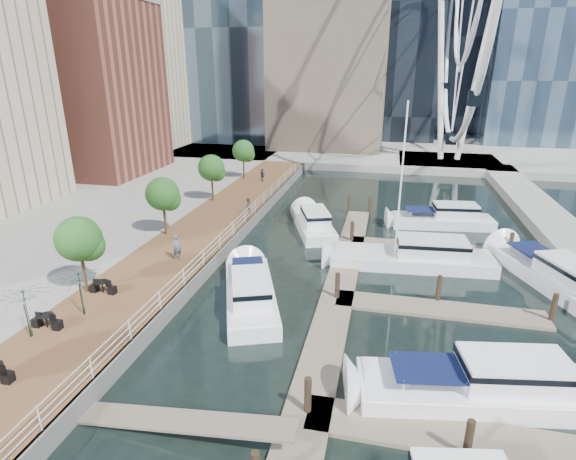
# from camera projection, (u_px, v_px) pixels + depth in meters

# --- Properties ---
(ground) EXTENTS (520.00, 520.00, 0.00)m
(ground) POSITION_uv_depth(u_px,v_px,m) (252.00, 374.00, 20.90)
(ground) COLOR black
(ground) RESTS_ON ground
(boardwalk) EXTENTS (6.00, 60.00, 1.00)m
(boardwalk) POSITION_uv_depth(u_px,v_px,m) (200.00, 238.00, 36.37)
(boardwalk) COLOR brown
(boardwalk) RESTS_ON ground
(seawall) EXTENTS (0.25, 60.00, 1.00)m
(seawall) POSITION_uv_depth(u_px,v_px,m) (235.00, 241.00, 35.75)
(seawall) COLOR #595954
(seawall) RESTS_ON ground
(land_far) EXTENTS (200.00, 114.00, 1.00)m
(land_far) POSITION_uv_depth(u_px,v_px,m) (370.00, 123.00, 114.38)
(land_far) COLOR gray
(land_far) RESTS_ON ground
(breakwater) EXTENTS (4.00, 60.00, 1.00)m
(breakwater) POSITION_uv_depth(u_px,v_px,m) (573.00, 245.00, 34.94)
(breakwater) COLOR gray
(breakwater) RESTS_ON ground
(pier) EXTENTS (14.00, 12.00, 1.00)m
(pier) POSITION_uv_depth(u_px,v_px,m) (448.00, 163.00, 65.57)
(pier) COLOR gray
(pier) RESTS_ON ground
(railing) EXTENTS (0.10, 60.00, 1.05)m
(railing) POSITION_uv_depth(u_px,v_px,m) (233.00, 229.00, 35.43)
(railing) COLOR white
(railing) RESTS_ON boardwalk
(floating_docks) EXTENTS (16.00, 34.00, 2.60)m
(floating_docks) POSITION_uv_depth(u_px,v_px,m) (419.00, 286.00, 28.25)
(floating_docks) COLOR #6D6051
(floating_docks) RESTS_ON ground
(midrise_condos) EXTENTS (19.00, 67.00, 28.00)m
(midrise_condos) POSITION_uv_depth(u_px,v_px,m) (22.00, 69.00, 47.96)
(midrise_condos) COLOR #BCAD8E
(midrise_condos) RESTS_ON ground
(street_trees) EXTENTS (2.60, 42.60, 4.60)m
(street_trees) POSITION_uv_depth(u_px,v_px,m) (162.00, 194.00, 34.68)
(street_trees) COLOR #3F2B1C
(street_trees) RESTS_ON ground
(cafe_tables) EXTENTS (2.50, 13.70, 0.74)m
(cafe_tables) POSITION_uv_depth(u_px,v_px,m) (23.00, 345.00, 20.76)
(cafe_tables) COLOR black
(cafe_tables) RESTS_ON ground
(yacht_foreground) EXTENTS (11.70, 4.89, 2.15)m
(yacht_foreground) POSITION_uv_depth(u_px,v_px,m) (479.00, 400.00, 19.27)
(yacht_foreground) COLOR white
(yacht_foreground) RESTS_ON ground
(pedestrian_near) EXTENTS (0.75, 0.76, 1.77)m
(pedestrian_near) POSITION_uv_depth(u_px,v_px,m) (177.00, 247.00, 30.75)
(pedestrian_near) COLOR #4E5768
(pedestrian_near) RESTS_ON boardwalk
(pedestrian_mid) EXTENTS (0.64, 0.81, 1.65)m
(pedestrian_mid) POSITION_uv_depth(u_px,v_px,m) (248.00, 206.00, 40.12)
(pedestrian_mid) COLOR #7C5E55
(pedestrian_mid) RESTS_ON boardwalk
(pedestrian_far) EXTENTS (0.95, 0.70, 1.50)m
(pedestrian_far) POSITION_uv_depth(u_px,v_px,m) (263.00, 175.00, 52.28)
(pedestrian_far) COLOR #353B42
(pedestrian_far) RESTS_ON boardwalk
(moored_yachts) EXTENTS (25.50, 33.26, 11.50)m
(moored_yachts) POSITION_uv_depth(u_px,v_px,m) (408.00, 268.00, 32.01)
(moored_yachts) COLOR silver
(moored_yachts) RESTS_ON ground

